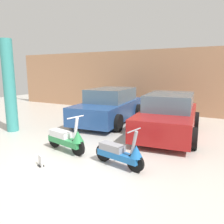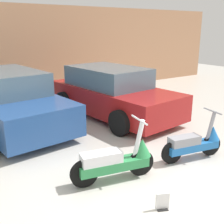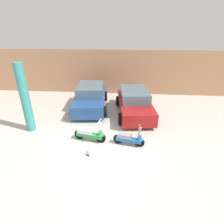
{
  "view_description": "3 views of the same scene",
  "coord_description": "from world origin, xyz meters",
  "px_view_note": "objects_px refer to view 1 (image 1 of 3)",
  "views": [
    {
      "loc": [
        3.36,
        -3.71,
        2.21
      ],
      "look_at": [
        0.2,
        2.17,
        0.96
      ],
      "focal_mm": 35.0,
      "sensor_mm": 36.0,
      "label": 1
    },
    {
      "loc": [
        -2.98,
        -2.72,
        2.51
      ],
      "look_at": [
        0.48,
        2.38,
        0.66
      ],
      "focal_mm": 45.0,
      "sensor_mm": 36.0,
      "label": 2
    },
    {
      "loc": [
        1.0,
        -5.8,
        4.56
      ],
      "look_at": [
        0.31,
        2.57,
        0.65
      ],
      "focal_mm": 28.0,
      "sensor_mm": 36.0,
      "label": 3
    }
  ],
  "objects_px": {
    "scooter_front_right": "(121,153)",
    "placard_near_left_scooter": "(41,161)",
    "car_rear_left": "(110,106)",
    "scooter_front_left": "(67,139)",
    "car_rear_center": "(168,115)",
    "support_column_side": "(9,86)"
  },
  "relations": [
    {
      "from": "scooter_front_left",
      "to": "car_rear_left",
      "type": "relative_size",
      "value": 0.33
    },
    {
      "from": "scooter_front_right",
      "to": "support_column_side",
      "type": "bearing_deg",
      "value": -179.34
    },
    {
      "from": "scooter_front_right",
      "to": "support_column_side",
      "type": "relative_size",
      "value": 0.41
    },
    {
      "from": "car_rear_left",
      "to": "car_rear_center",
      "type": "bearing_deg",
      "value": 70.38
    },
    {
      "from": "scooter_front_left",
      "to": "car_rear_center",
      "type": "bearing_deg",
      "value": 69.06
    },
    {
      "from": "support_column_side",
      "to": "placard_near_left_scooter",
      "type": "bearing_deg",
      "value": -28.44
    },
    {
      "from": "car_rear_center",
      "to": "car_rear_left",
      "type": "bearing_deg",
      "value": -110.25
    },
    {
      "from": "scooter_front_right",
      "to": "support_column_side",
      "type": "distance_m",
      "value": 5.22
    },
    {
      "from": "car_rear_left",
      "to": "car_rear_center",
      "type": "xyz_separation_m",
      "value": [
        2.77,
        -0.69,
        -0.02
      ]
    },
    {
      "from": "scooter_front_left",
      "to": "scooter_front_right",
      "type": "height_order",
      "value": "scooter_front_left"
    },
    {
      "from": "car_rear_center",
      "to": "support_column_side",
      "type": "relative_size",
      "value": 1.31
    },
    {
      "from": "scooter_front_right",
      "to": "placard_near_left_scooter",
      "type": "relative_size",
      "value": 5.26
    },
    {
      "from": "car_rear_center",
      "to": "placard_near_left_scooter",
      "type": "xyz_separation_m",
      "value": [
        -1.95,
        -4.17,
        -0.57
      ]
    },
    {
      "from": "scooter_front_left",
      "to": "scooter_front_right",
      "type": "bearing_deg",
      "value": 5.73
    },
    {
      "from": "scooter_front_right",
      "to": "car_rear_left",
      "type": "height_order",
      "value": "car_rear_left"
    },
    {
      "from": "placard_near_left_scooter",
      "to": "support_column_side",
      "type": "relative_size",
      "value": 0.08
    },
    {
      "from": "scooter_front_left",
      "to": "car_rear_center",
      "type": "relative_size",
      "value": 0.34
    },
    {
      "from": "car_rear_left",
      "to": "placard_near_left_scooter",
      "type": "xyz_separation_m",
      "value": [
        0.82,
        -4.87,
        -0.59
      ]
    },
    {
      "from": "car_rear_left",
      "to": "support_column_side",
      "type": "height_order",
      "value": "support_column_side"
    },
    {
      "from": "placard_near_left_scooter",
      "to": "scooter_front_right",
      "type": "bearing_deg",
      "value": 26.84
    },
    {
      "from": "scooter_front_left",
      "to": "car_rear_left",
      "type": "bearing_deg",
      "value": 112.94
    },
    {
      "from": "car_rear_left",
      "to": "support_column_side",
      "type": "xyz_separation_m",
      "value": [
        -2.47,
        -3.09,
        0.97
      ]
    }
  ]
}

